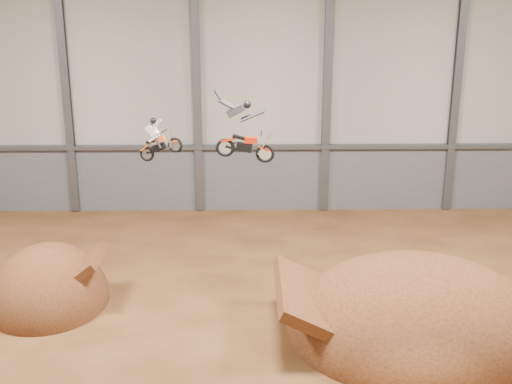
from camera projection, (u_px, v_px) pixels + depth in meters
floor at (271, 360)px, 24.59m from camera, size 40.00×40.00×0.00m
back_wall at (262, 81)px, 36.49m from camera, size 40.00×0.10×14.00m
lower_band_back at (262, 179)px, 38.10m from camera, size 39.80×0.18×3.50m
steel_rail at (262, 147)px, 37.37m from camera, size 39.80×0.35×0.20m
steel_column_1 at (65, 82)px, 36.16m from camera, size 0.40×0.36×13.90m
steel_column_2 at (197, 82)px, 36.25m from camera, size 0.40×0.36×13.90m
steel_column_3 at (327, 81)px, 36.34m from camera, size 0.40×0.36×13.90m
steel_column_4 at (457, 81)px, 36.44m from camera, size 0.40×0.36×13.90m
takeoff_ramp at (50, 302)px, 28.56m from camera, size 4.74×5.46×4.74m
landing_ramp at (415, 333)px, 26.31m from camera, size 9.56×8.46×5.52m
fmx_rider_a at (163, 135)px, 27.25m from camera, size 2.44×1.34×2.23m
fmx_rider_b at (244, 127)px, 25.79m from camera, size 3.22×0.95×2.85m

